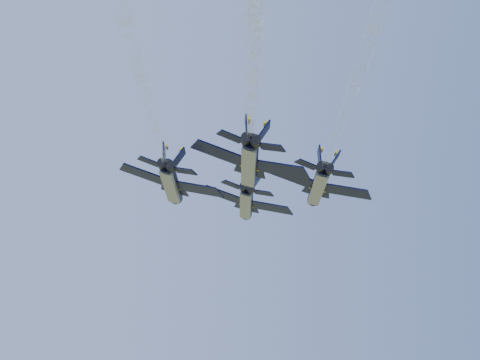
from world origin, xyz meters
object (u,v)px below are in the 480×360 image
object	(u,v)px
jet_left	(172,184)
jet_slot	(250,164)
jet_right	(318,186)
jet_lead	(247,203)

from	to	relation	value
jet_left	jet_slot	bearing A→B (deg)	-47.64
jet_right	jet_slot	world-z (taller)	same
jet_left	jet_slot	world-z (taller)	same
jet_right	jet_left	bearing A→B (deg)	-174.96
jet_lead	jet_left	bearing A→B (deg)	-125.56
jet_lead	jet_right	distance (m)	16.39
jet_left	jet_right	distance (m)	20.79
jet_lead	jet_right	size ratio (longest dim) A/B	1.00
jet_slot	jet_lead	bearing A→B (deg)	90.99
jet_right	jet_slot	distance (m)	16.91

